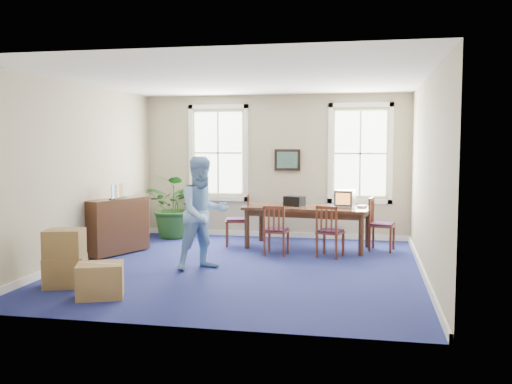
% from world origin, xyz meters
% --- Properties ---
extents(floor, '(6.50, 6.50, 0.00)m').
position_xyz_m(floor, '(0.00, 0.00, 0.00)').
color(floor, navy).
rests_on(floor, ground).
extents(ceiling, '(6.50, 6.50, 0.00)m').
position_xyz_m(ceiling, '(0.00, 0.00, 3.20)').
color(ceiling, white).
rests_on(ceiling, ground).
extents(wall_back, '(6.50, 0.00, 6.50)m').
position_xyz_m(wall_back, '(0.00, 3.25, 1.60)').
color(wall_back, tan).
rests_on(wall_back, ground).
extents(wall_front, '(6.50, 0.00, 6.50)m').
position_xyz_m(wall_front, '(0.00, -3.25, 1.60)').
color(wall_front, tan).
rests_on(wall_front, ground).
extents(wall_left, '(0.00, 6.50, 6.50)m').
position_xyz_m(wall_left, '(-3.00, 0.00, 1.60)').
color(wall_left, tan).
rests_on(wall_left, ground).
extents(wall_right, '(0.00, 6.50, 6.50)m').
position_xyz_m(wall_right, '(3.00, 0.00, 1.60)').
color(wall_right, tan).
rests_on(wall_right, ground).
extents(baseboard_back, '(6.00, 0.04, 0.12)m').
position_xyz_m(baseboard_back, '(0.00, 3.22, 0.06)').
color(baseboard_back, white).
rests_on(baseboard_back, ground).
extents(baseboard_left, '(0.04, 6.50, 0.12)m').
position_xyz_m(baseboard_left, '(-2.97, 0.00, 0.06)').
color(baseboard_left, white).
rests_on(baseboard_left, ground).
extents(baseboard_right, '(0.04, 6.50, 0.12)m').
position_xyz_m(baseboard_right, '(2.97, 0.00, 0.06)').
color(baseboard_right, white).
rests_on(baseboard_right, ground).
extents(window_left, '(1.40, 0.12, 2.20)m').
position_xyz_m(window_left, '(-1.30, 3.23, 1.90)').
color(window_left, white).
rests_on(window_left, ground).
extents(window_right, '(1.40, 0.12, 2.20)m').
position_xyz_m(window_right, '(1.90, 3.23, 1.90)').
color(window_right, white).
rests_on(window_right, ground).
extents(wall_picture, '(0.58, 0.06, 0.48)m').
position_xyz_m(wall_picture, '(0.30, 3.20, 1.75)').
color(wall_picture, black).
rests_on(wall_picture, ground).
extents(conference_table, '(2.62, 1.44, 0.85)m').
position_xyz_m(conference_table, '(0.89, 2.02, 0.42)').
color(conference_table, '#472917').
rests_on(conference_table, ground).
extents(crt_tv, '(0.44, 0.47, 0.34)m').
position_xyz_m(crt_tv, '(1.63, 2.08, 1.02)').
color(crt_tv, '#B7B7BC').
rests_on(crt_tv, conference_table).
extents(game_console, '(0.21, 0.23, 0.05)m').
position_xyz_m(game_console, '(1.97, 2.02, 0.87)').
color(game_console, white).
rests_on(game_console, conference_table).
extents(equipment_bag, '(0.46, 0.39, 0.19)m').
position_xyz_m(equipment_bag, '(0.61, 2.08, 0.95)').
color(equipment_bag, black).
rests_on(equipment_bag, conference_table).
extents(chair_near_left, '(0.46, 0.46, 0.96)m').
position_xyz_m(chair_near_left, '(0.38, 1.17, 0.48)').
color(chair_near_left, maroon).
rests_on(chair_near_left, ground).
extents(chair_near_right, '(0.55, 0.55, 0.98)m').
position_xyz_m(chair_near_right, '(1.40, 1.17, 0.49)').
color(chair_near_right, maroon).
rests_on(chair_near_right, ground).
extents(chair_end_left, '(0.58, 0.58, 1.08)m').
position_xyz_m(chair_end_left, '(-0.58, 2.02, 0.54)').
color(chair_end_left, maroon).
rests_on(chair_end_left, ground).
extents(chair_end_right, '(0.55, 0.55, 1.05)m').
position_xyz_m(chair_end_right, '(2.36, 2.02, 0.52)').
color(chair_end_right, maroon).
rests_on(chair_end_right, ground).
extents(man, '(1.18, 1.16, 1.91)m').
position_xyz_m(man, '(-0.64, -0.25, 0.95)').
color(man, '#85B4EA').
rests_on(man, ground).
extents(credenza, '(0.86, 1.37, 1.04)m').
position_xyz_m(credenza, '(-2.62, 0.68, 0.52)').
color(credenza, '#472917').
rests_on(credenza, ground).
extents(brochure_rack, '(0.26, 0.68, 0.29)m').
position_xyz_m(brochure_rack, '(-2.60, 0.68, 1.19)').
color(brochure_rack, '#99999E').
rests_on(brochure_rack, credenza).
extents(potted_plant, '(1.63, 1.55, 1.43)m').
position_xyz_m(potted_plant, '(-2.14, 2.66, 0.72)').
color(potted_plant, '#1E4819').
rests_on(potted_plant, ground).
extents(cardboard_boxes, '(1.97, 1.97, 0.90)m').
position_xyz_m(cardboard_boxes, '(-2.10, -1.67, 0.45)').
color(cardboard_boxes, '#9B7849').
rests_on(cardboard_boxes, ground).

